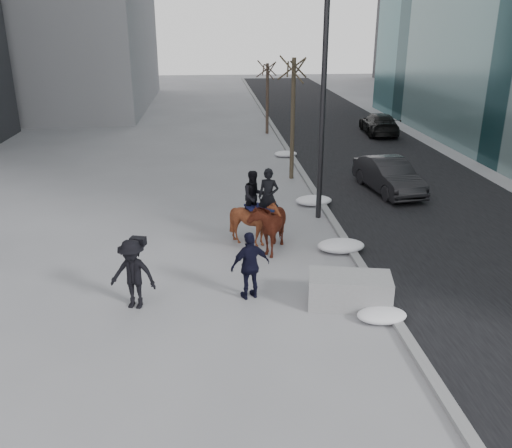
{
  "coord_description": "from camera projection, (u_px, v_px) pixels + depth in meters",
  "views": [
    {
      "loc": [
        -1.16,
        -12.16,
        6.55
      ],
      "look_at": [
        0.0,
        1.2,
        1.5
      ],
      "focal_mm": 38.0,
      "sensor_mm": 36.0,
      "label": 1
    }
  ],
  "objects": [
    {
      "name": "car_near",
      "position": [
        389.0,
        175.0,
        21.86
      ],
      "size": [
        2.02,
        4.3,
        1.36
      ],
      "primitive_type": "imported",
      "rotation": [
        0.0,
        0.0,
        0.14
      ],
      "color": "black",
      "rests_on": "ground"
    },
    {
      "name": "road",
      "position": [
        398.0,
        180.0,
        23.62
      ],
      "size": [
        8.0,
        90.0,
        0.01
      ],
      "primitive_type": "cube",
      "color": "black",
      "rests_on": "ground"
    },
    {
      "name": "snow_piles",
      "position": [
        322.0,
        214.0,
        19.02
      ],
      "size": [
        1.43,
        17.02,
        0.36
      ],
      "color": "white",
      "rests_on": "ground"
    },
    {
      "name": "tree_near",
      "position": [
        293.0,
        113.0,
        22.97
      ],
      "size": [
        1.2,
        1.2,
        5.7
      ],
      "primitive_type": null,
      "color": "#352A1F",
      "rests_on": "ground"
    },
    {
      "name": "mounted_left",
      "position": [
        269.0,
        220.0,
        16.24
      ],
      "size": [
        1.47,
        2.1,
        2.48
      ],
      "color": "#4F190F",
      "rests_on": "ground"
    },
    {
      "name": "mounted_right",
      "position": [
        254.0,
        216.0,
        16.56
      ],
      "size": [
        1.54,
        1.65,
        2.33
      ],
      "color": "#491B0E",
      "rests_on": "ground"
    },
    {
      "name": "lamppost",
      "position": [
        325.0,
        72.0,
        17.43
      ],
      "size": [
        0.25,
        0.84,
        9.09
      ],
      "color": "black",
      "rests_on": "ground"
    },
    {
      "name": "planter",
      "position": [
        350.0,
        290.0,
        13.16
      ],
      "size": [
        2.13,
        1.35,
        0.79
      ],
      "primitive_type": "cube",
      "rotation": [
        0.0,
        0.0,
        -0.19
      ],
      "color": "gray",
      "rests_on": "ground"
    },
    {
      "name": "feeder",
      "position": [
        250.0,
        266.0,
        13.36
      ],
      "size": [
        1.11,
        1.02,
        1.75
      ],
      "color": "black",
      "rests_on": "ground"
    },
    {
      "name": "ground",
      "position": [
        260.0,
        296.0,
        13.73
      ],
      "size": [
        120.0,
        120.0,
        0.0
      ],
      "primitive_type": "plane",
      "color": "gray",
      "rests_on": "ground"
    },
    {
      "name": "car_far",
      "position": [
        379.0,
        124.0,
        33.07
      ],
      "size": [
        2.15,
        4.56,
        1.28
      ],
      "primitive_type": "imported",
      "rotation": [
        0.0,
        0.0,
        3.06
      ],
      "color": "black",
      "rests_on": "ground"
    },
    {
      "name": "curb",
      "position": [
        308.0,
        181.0,
        23.28
      ],
      "size": [
        0.25,
        90.0,
        0.12
      ],
      "primitive_type": "cube",
      "color": "gray",
      "rests_on": "ground"
    },
    {
      "name": "camera_crew",
      "position": [
        133.0,
        274.0,
        12.9
      ],
      "size": [
        1.27,
        0.93,
        1.75
      ],
      "color": "black",
      "rests_on": "ground"
    },
    {
      "name": "tree_far",
      "position": [
        267.0,
        95.0,
        32.68
      ],
      "size": [
        1.2,
        1.2,
        4.64
      ],
      "primitive_type": null,
      "color": "#36291F",
      "rests_on": "ground"
    }
  ]
}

